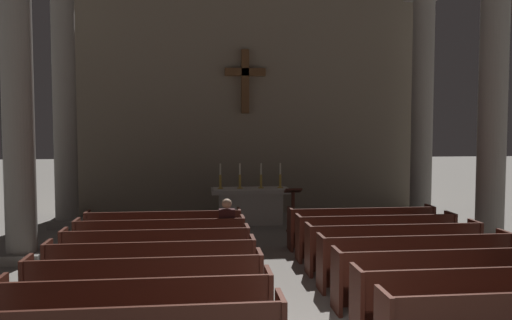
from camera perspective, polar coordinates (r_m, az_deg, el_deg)
The scene contains 24 objects.
pew_left_row_2 at distance 6.83m, azimuth -12.80°, elevation -15.89°, with size 3.31×0.50×0.95m.
pew_left_row_3 at distance 7.76m, azimuth -11.95°, elevation -13.46°, with size 3.31×0.50×0.95m.
pew_left_row_4 at distance 8.70m, azimuth -11.29°, elevation -11.56°, with size 3.31×0.50×0.95m.
pew_left_row_5 at distance 9.65m, azimuth -10.77°, elevation -10.02°, with size 3.31×0.50×0.95m.
pew_left_row_6 at distance 10.61m, azimuth -10.35°, elevation -8.77°, with size 3.31×0.50×0.95m.
pew_left_row_7 at distance 11.57m, azimuth -10.00°, elevation -7.72°, with size 3.31×0.50×0.95m.
pew_right_row_2 at distance 7.70m, azimuth 22.99°, elevation -13.82°, with size 3.31×0.50×0.95m.
pew_right_row_3 at distance 8.54m, azimuth 19.69°, elevation -12.01°, with size 3.31×0.50×0.95m.
pew_right_row_4 at distance 9.40m, azimuth 17.02°, elevation -10.50°, with size 3.31×0.50×0.95m.
pew_right_row_5 at distance 10.29m, azimuth 14.82°, elevation -9.23°, with size 3.31×0.50×0.95m.
pew_right_row_6 at distance 11.19m, azimuth 12.99°, elevation -8.15°, with size 3.31×0.50×0.95m.
pew_right_row_7 at distance 12.11m, azimuth 11.44°, elevation -7.23°, with size 3.31×0.50×0.95m.
column_left_second at distance 11.55m, azimuth -24.60°, elevation 5.63°, with size 0.92×0.92×6.60m.
column_right_second at distance 12.75m, azimuth 24.47°, elevation 5.42°, with size 0.92×0.92×6.60m.
column_left_third at distance 15.09m, azimuth -20.19°, elevation 5.20°, with size 0.92×0.92×6.60m.
column_right_third at distance 16.03m, azimuth 17.71°, elevation 5.15°, with size 0.92×0.92×6.60m.
altar at distance 14.80m, azimuth -0.61°, elevation -4.94°, with size 2.20×0.90×1.01m.
candlestick_outer_left at distance 14.65m, azimuth -3.92°, elevation -2.26°, with size 0.16×0.16×0.71m.
candlestick_inner_left at distance 14.68m, azimuth -1.78°, elevation -2.24°, with size 0.16×0.16×0.71m.
candlestick_inner_right at distance 14.74m, azimuth 0.55°, elevation -2.21°, with size 0.16×0.16×0.71m.
candlestick_outer_right at distance 14.82m, azimuth 2.66°, elevation -2.19°, with size 0.16×0.16×0.71m.
apse_with_cross at distance 16.58m, azimuth -1.28°, elevation 7.20°, with size 11.09×0.49×7.54m.
lectern at distance 13.76m, azimuth 4.07°, elevation -5.55°, with size 0.44×0.36×1.15m.
lone_worshipper at distance 10.59m, azimuth -3.22°, elevation -7.55°, with size 0.32×0.43×1.32m.
Camera 1 is at (-1.44, -5.44, 2.76)m, focal length 36.57 mm.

